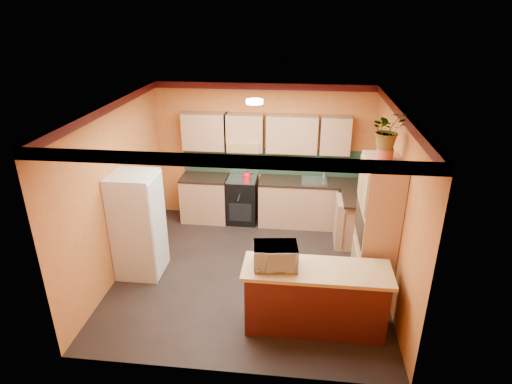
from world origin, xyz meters
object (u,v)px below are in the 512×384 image
Objects in this scene: breakfast_bar at (315,300)px; microwave at (275,256)px; stove at (242,200)px; pantry at (376,230)px; base_cabinets_back at (274,202)px; fridge at (138,225)px.

breakfast_bar is 0.84m from microwave.
stove is at bearing 98.91° from microwave.
stove is 3.18m from microwave.
pantry reaches higher than breakfast_bar.
microwave is at bearing -85.55° from base_cabinets_back.
breakfast_bar is (0.77, -3.00, 0.00)m from base_cabinets_back.
pantry is 1.64m from microwave.
fridge is 2.46m from microwave.
breakfast_bar is at bearing -65.10° from stove.
fridge is 3.08× the size of microwave.
fridge reaches higher than base_cabinets_back.
breakfast_bar is at bearing -7.06° from microwave.
microwave is at bearing -24.91° from fridge.
base_cabinets_back is at bearing 0.00° from stove.
base_cabinets_back is 2.83m from fridge.
fridge is at bearing 159.47° from breakfast_bar.
base_cabinets_back is at bearing 104.35° from breakfast_bar.
breakfast_bar is at bearing -20.53° from fridge.
fridge is 0.81× the size of pantry.
base_cabinets_back is 6.61× the size of microwave.
microwave reaches higher than base_cabinets_back.
stove is 0.51× the size of breakfast_bar.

